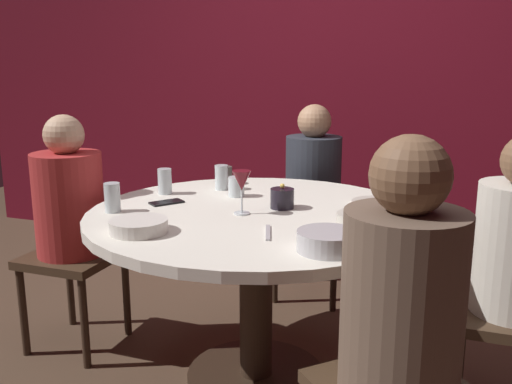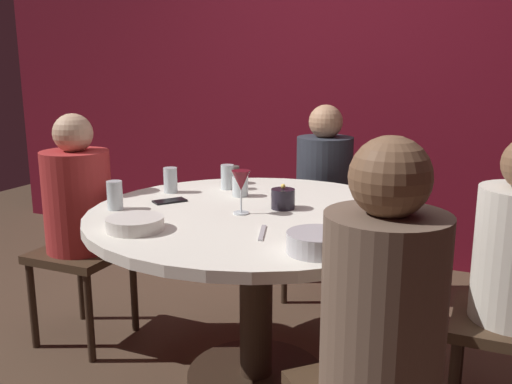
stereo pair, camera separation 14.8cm
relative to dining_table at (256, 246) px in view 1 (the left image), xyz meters
The scene contains 20 objects.
ground_plane 0.61m from the dining_table, ahead, with size 8.00×8.00×0.00m, color #4C3828.
back_wall 1.91m from the dining_table, 90.00° to the left, with size 6.00×0.10×2.60m, color maroon.
dining_table is the anchor object (origin of this frame).
seated_diner_left 0.93m from the dining_table, behind, with size 0.40×0.40×1.12m.
seated_diner_back 0.97m from the dining_table, 90.00° to the left, with size 0.40×0.40×1.13m.
seated_diner_front_right 0.92m from the dining_table, 45.00° to the right, with size 0.57×0.57×1.17m.
candle_holder 0.23m from the dining_table, 44.05° to the left, with size 0.10×0.10×0.10m.
wine_glass 0.29m from the dining_table, 122.22° to the right, with size 0.08×0.08×0.18m.
dinner_plate 0.55m from the dining_table, 31.85° to the left, with size 0.22×0.22×0.01m, color beige.
cell_phone 0.44m from the dining_table, behind, with size 0.07×0.14×0.01m, color black.
bowl_serving_large 0.58m from the dining_table, 45.47° to the right, with size 0.20×0.20×0.07m, color #B7B7BC.
bowl_salad_center 0.52m from the dining_table, 16.49° to the right, with size 0.20×0.20×0.07m, color beige.
bowl_small_white 0.54m from the dining_table, 125.02° to the right, with size 0.21×0.21×0.05m, color silver.
cup_near_candle 0.57m from the dining_table, 162.85° to the left, with size 0.06×0.06×0.12m, color silver.
cup_by_left_diner 0.34m from the dining_table, 128.41° to the left, with size 0.07×0.07×0.09m, color silver.
cup_by_right_diner 0.62m from the dining_table, 159.27° to the right, with size 0.06×0.06×0.12m, color silver.
cup_center_front 0.48m from the dining_table, 131.85° to the left, with size 0.06×0.06×0.12m, color silver.
cup_far_edge 0.59m from the dining_table, 125.96° to the left, with size 0.08×0.08×0.09m, color #4C4742.
fork_near_plate 0.35m from the dining_table, 62.46° to the right, with size 0.02×0.18×0.01m, color #B7B7BC.
knife_near_plate 0.33m from the dining_table, 87.26° to the left, with size 0.02×0.18×0.01m, color #B7B7BC.
Camera 1 is at (0.74, -2.08, 1.34)m, focal length 39.31 mm.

